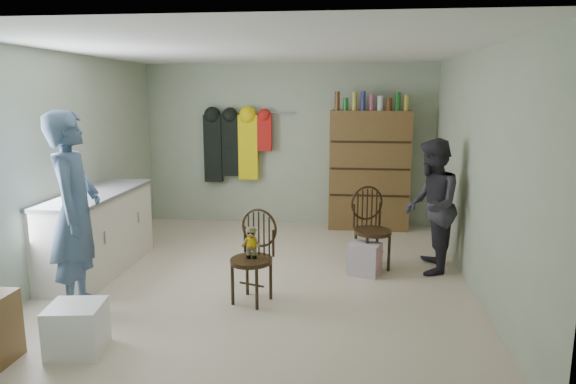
# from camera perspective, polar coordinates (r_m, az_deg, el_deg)

# --- Properties ---
(ground_plane) EXTENTS (5.00, 5.00, 0.00)m
(ground_plane) POSITION_cam_1_polar(r_m,az_deg,el_deg) (5.91, -2.66, -9.40)
(ground_plane) COLOR beige
(ground_plane) RESTS_ON ground
(room_walls) EXTENTS (5.00, 5.00, 5.00)m
(room_walls) POSITION_cam_1_polar(r_m,az_deg,el_deg) (6.08, -2.00, 6.46)
(room_walls) COLOR #A6B194
(room_walls) RESTS_ON ground
(counter) EXTENTS (0.64, 1.86, 0.94)m
(counter) POSITION_cam_1_polar(r_m,az_deg,el_deg) (6.36, -20.37, -4.15)
(counter) COLOR silver
(counter) RESTS_ON ground
(plastic_tub) EXTENTS (0.47, 0.46, 0.40)m
(plastic_tub) POSITION_cam_1_polar(r_m,az_deg,el_deg) (4.58, -22.41, -13.82)
(plastic_tub) COLOR white
(plastic_tub) RESTS_ON ground
(chair_front) EXTENTS (0.52, 0.52, 0.92)m
(chair_front) POSITION_cam_1_polar(r_m,az_deg,el_deg) (5.12, -3.84, -6.55)
(chair_front) COLOR black
(chair_front) RESTS_ON ground
(chair_far) EXTENTS (0.57, 0.57, 0.97)m
(chair_far) POSITION_cam_1_polar(r_m,az_deg,el_deg) (6.15, 9.17, -3.62)
(chair_far) COLOR black
(chair_far) RESTS_ON ground
(striped_bag) EXTENTS (0.42, 0.37, 0.36)m
(striped_bag) POSITION_cam_1_polar(r_m,az_deg,el_deg) (5.99, 8.49, -7.36)
(striped_bag) COLOR #E57472
(striped_bag) RESTS_ON ground
(person_left) EXTENTS (0.61, 0.78, 1.90)m
(person_left) POSITION_cam_1_polar(r_m,az_deg,el_deg) (5.19, -22.58, -2.15)
(person_left) COLOR #435B7C
(person_left) RESTS_ON ground
(person_right) EXTENTS (0.68, 0.82, 1.55)m
(person_right) POSITION_cam_1_polar(r_m,az_deg,el_deg) (6.10, 15.63, -1.54)
(person_right) COLOR #2D2B33
(person_right) RESTS_ON ground
(dresser) EXTENTS (1.20, 0.39, 2.08)m
(dresser) POSITION_cam_1_polar(r_m,az_deg,el_deg) (7.85, 9.02, 2.49)
(dresser) COLOR brown
(dresser) RESTS_ON ground
(coat_rack) EXTENTS (1.42, 0.12, 1.09)m
(coat_rack) POSITION_cam_1_polar(r_m,az_deg,el_deg) (8.07, -5.89, 5.19)
(coat_rack) COLOR #99999E
(coat_rack) RESTS_ON ground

